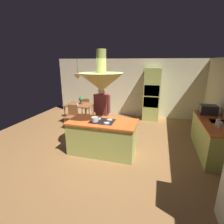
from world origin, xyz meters
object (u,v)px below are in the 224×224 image
(person_at_island, at_px, (102,110))
(canister_sugar, at_px, (218,122))
(canister_flour, at_px, (220,125))
(microwave_on_counter, at_px, (208,110))
(cup_on_table, at_px, (77,104))
(oven_tower, at_px, (152,95))
(cooking_pot_on_cooktop, at_px, (95,119))
(chair_facing_island, at_px, (72,115))
(dining_table, at_px, (80,107))
(chair_by_back_wall, at_px, (86,106))
(kitchen_island, at_px, (103,137))
(potted_plant_on_table, at_px, (81,100))

(person_at_island, relative_size, canister_sugar, 10.58)
(canister_flour, bearing_deg, microwave_on_counter, 90.00)
(canister_sugar, bearing_deg, cup_on_table, 162.48)
(canister_flour, height_order, microwave_on_counter, microwave_on_counter)
(cup_on_table, relative_size, microwave_on_counter, 0.20)
(cup_on_table, bearing_deg, person_at_island, -39.20)
(oven_tower, bearing_deg, canister_flour, -59.61)
(canister_flour, bearing_deg, cooking_pot_on_cooktop, -172.28)
(cooking_pot_on_cooktop, bearing_deg, oven_tower, 69.52)
(canister_flour, relative_size, cooking_pot_on_cooktop, 0.86)
(person_at_island, xyz_separation_m, cup_on_table, (-1.42, 1.16, -0.18))
(microwave_on_counter, relative_size, cooking_pot_on_cooktop, 2.56)
(oven_tower, relative_size, microwave_on_counter, 4.75)
(chair_facing_island, relative_size, cooking_pot_on_cooktop, 4.83)
(oven_tower, distance_m, chair_facing_island, 3.38)
(cup_on_table, xyz_separation_m, microwave_on_counter, (4.52, -0.45, 0.25))
(canister_flour, relative_size, microwave_on_counter, 0.34)
(dining_table, distance_m, canister_sugar, 4.84)
(person_at_island, distance_m, chair_by_back_wall, 2.55)
(kitchen_island, distance_m, cup_on_table, 2.54)
(chair_facing_island, height_order, potted_plant_on_table, potted_plant_on_table)
(cup_on_table, relative_size, canister_sugar, 0.56)
(oven_tower, relative_size, canister_flour, 14.10)
(potted_plant_on_table, distance_m, canister_flour, 4.85)
(person_at_island, distance_m, canister_flour, 3.12)
(oven_tower, xyz_separation_m, microwave_on_counter, (1.74, -1.82, -0.04))
(cup_on_table, xyz_separation_m, canister_sugar, (4.52, -1.43, 0.19))
(kitchen_island, xyz_separation_m, chair_by_back_wall, (-1.70, 2.76, 0.04))
(microwave_on_counter, bearing_deg, canister_flour, -90.00)
(oven_tower, height_order, chair_facing_island, oven_tower)
(chair_facing_island, bearing_deg, canister_sugar, -12.26)
(oven_tower, bearing_deg, cup_on_table, -153.88)
(dining_table, relative_size, cooking_pot_on_cooktop, 5.83)
(oven_tower, bearing_deg, potted_plant_on_table, -158.27)
(microwave_on_counter, bearing_deg, oven_tower, 133.79)
(cup_on_table, bearing_deg, oven_tower, 26.12)
(chair_by_back_wall, bearing_deg, oven_tower, -170.14)
(cup_on_table, bearing_deg, canister_flour, -19.57)
(potted_plant_on_table, bearing_deg, cup_on_table, -100.28)
(chair_facing_island, xyz_separation_m, cooking_pot_on_cooktop, (1.54, -1.57, 0.49))
(potted_plant_on_table, xyz_separation_m, cup_on_table, (-0.05, -0.27, -0.12))
(oven_tower, relative_size, cup_on_table, 24.26)
(dining_table, relative_size, potted_plant_on_table, 3.50)
(canister_flour, distance_m, microwave_on_counter, 1.15)
(person_at_island, relative_size, chair_facing_island, 1.97)
(oven_tower, distance_m, cup_on_table, 3.11)
(oven_tower, relative_size, chair_by_back_wall, 2.51)
(dining_table, bearing_deg, chair_facing_island, -90.00)
(canister_sugar, relative_size, cooking_pot_on_cooktop, 0.90)
(kitchen_island, xyz_separation_m, oven_tower, (1.10, 3.24, 0.63))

